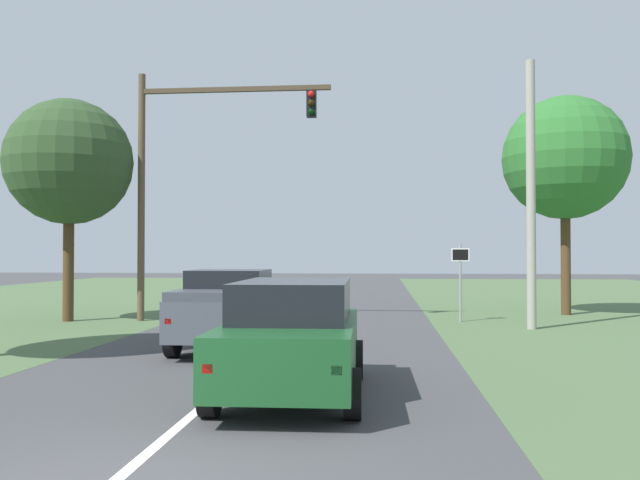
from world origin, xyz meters
name	(u,v)px	position (x,y,z in m)	size (l,w,h in m)	color
ground_plane	(268,351)	(0.00, 9.23, 0.00)	(120.00, 120.00, 0.00)	#424244
red_suv_near	(293,335)	(1.26, 4.42, 0.98)	(2.33, 4.78, 1.86)	#194C23
pickup_truck_lead	(231,308)	(-0.95, 9.42, 0.99)	(2.28, 4.90, 1.92)	#4C515B
traffic_light	(186,160)	(-3.95, 15.63, 5.50)	(6.66, 0.40, 8.50)	brown
keep_moving_sign	(460,272)	(5.36, 16.35, 1.67)	(0.60, 0.09, 2.62)	gray
oak_tree_right	(565,158)	(9.62, 19.27, 5.91)	(4.66, 4.66, 8.26)	#4C351E
utility_pole_right	(531,194)	(7.27, 14.35, 4.13)	(0.28, 0.28, 8.26)	#9E998E
extra_tree_1	(69,163)	(-7.94, 15.27, 5.42)	(4.29, 4.29, 7.59)	#4C351E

